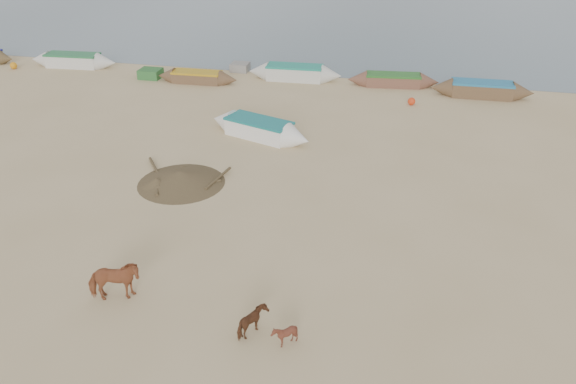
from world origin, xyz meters
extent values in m
plane|color=tan|center=(0.00, 0.00, 0.00)|extent=(140.00, 140.00, 0.00)
imported|color=#9B5532|center=(-4.09, -2.20, 0.70)|extent=(1.81, 1.29, 1.40)
imported|color=#57281B|center=(1.46, -2.98, 0.37)|extent=(0.68, 0.61, 0.74)
imported|color=#59311C|center=(0.51, -2.77, 0.44)|extent=(0.76, 0.89, 0.88)
cone|color=brown|center=(-5.09, 5.53, 0.29)|extent=(4.13, 4.13, 0.57)
cube|color=#2D642E|center=(-12.80, 19.19, 0.30)|extent=(1.40, 1.20, 0.60)
sphere|color=red|center=(4.35, 17.72, 0.22)|extent=(0.44, 0.44, 0.44)
cube|color=gray|center=(-7.44, 22.01, 0.28)|extent=(1.20, 1.10, 0.56)
sphere|color=orange|center=(-23.07, 19.02, 0.24)|extent=(0.48, 0.48, 0.48)
camera|label=1|loc=(4.14, -14.46, 11.44)|focal=35.00mm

